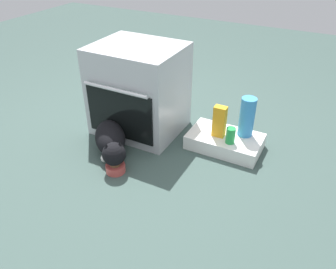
# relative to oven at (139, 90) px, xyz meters

# --- Properties ---
(ground) EXTENTS (8.00, 8.00, 0.00)m
(ground) POSITION_rel_oven_xyz_m (0.10, -0.37, -0.35)
(ground) COLOR #384C47
(oven) EXTENTS (0.66, 0.60, 0.70)m
(oven) POSITION_rel_oven_xyz_m (0.00, 0.00, 0.00)
(oven) COLOR #B7BABF
(oven) RESTS_ON ground
(pantry_cabinet) EXTENTS (0.54, 0.33, 0.11)m
(pantry_cabinet) POSITION_rel_oven_xyz_m (0.71, 0.05, -0.29)
(pantry_cabinet) COLOR white
(pantry_cabinet) RESTS_ON ground
(food_bowl) EXTENTS (0.13, 0.13, 0.08)m
(food_bowl) POSITION_rel_oven_xyz_m (0.15, -0.57, -0.31)
(food_bowl) COLOR #C64C47
(food_bowl) RESTS_ON ground
(cat) EXTENTS (0.58, 0.61, 0.24)m
(cat) POSITION_rel_oven_xyz_m (0.01, -0.43, -0.22)
(cat) COLOR black
(cat) RESTS_ON ground
(soda_can) EXTENTS (0.07, 0.07, 0.12)m
(soda_can) POSITION_rel_oven_xyz_m (0.77, -0.03, -0.18)
(soda_can) COLOR green
(soda_can) RESTS_ON pantry_cabinet
(juice_carton) EXTENTS (0.09, 0.06, 0.24)m
(juice_carton) POSITION_rel_oven_xyz_m (0.67, 0.02, -0.12)
(juice_carton) COLOR orange
(juice_carton) RESTS_ON pantry_cabinet
(water_bottle) EXTENTS (0.11, 0.11, 0.30)m
(water_bottle) POSITION_rel_oven_xyz_m (0.84, 0.13, -0.09)
(water_bottle) COLOR #388CD1
(water_bottle) RESTS_ON pantry_cabinet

